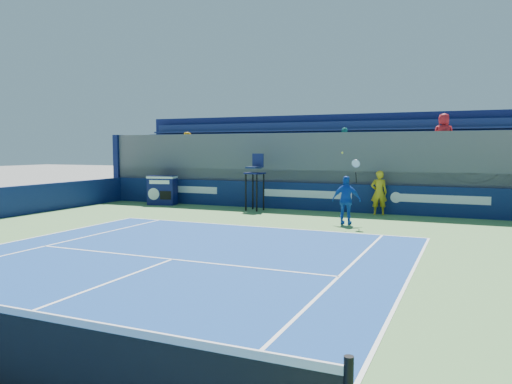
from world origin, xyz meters
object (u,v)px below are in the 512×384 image
at_px(ball_person, 379,193).
at_px(tennis_player, 346,200).
at_px(match_clock, 162,189).
at_px(umpire_chair, 255,176).

bearing_deg(ball_person, tennis_player, 64.18).
bearing_deg(match_clock, tennis_player, -15.57).
height_order(umpire_chair, tennis_player, tennis_player).
xyz_separation_m(match_clock, umpire_chair, (4.96, -0.24, 0.79)).
distance_m(match_clock, umpire_chair, 5.02).
height_order(ball_person, match_clock, ball_person).
bearing_deg(match_clock, ball_person, 2.29).
height_order(ball_person, tennis_player, tennis_player).
distance_m(umpire_chair, tennis_player, 5.22).
relative_size(ball_person, tennis_player, 0.70).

